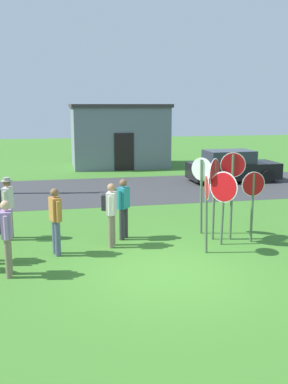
# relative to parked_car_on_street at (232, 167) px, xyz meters

# --- Properties ---
(ground_plane) EXTENTS (80.00, 80.00, 0.00)m
(ground_plane) POSITION_rel_parked_car_on_street_xyz_m (-6.05, -10.77, -0.69)
(ground_plane) COLOR #3D7528
(street_asphalt) EXTENTS (60.00, 6.40, 0.01)m
(street_asphalt) POSITION_rel_parked_car_on_street_xyz_m (-6.05, -1.02, -0.68)
(street_asphalt) COLOR #38383A
(street_asphalt) RESTS_ON ground
(building_background) EXTENTS (5.68, 3.99, 3.68)m
(building_background) POSITION_rel_parked_car_on_street_xyz_m (-4.55, 6.42, 1.16)
(building_background) COLOR slate
(building_background) RESTS_ON ground
(parked_car_on_street) EXTENTS (4.35, 2.11, 1.51)m
(parked_car_on_street) POSITION_rel_parked_car_on_street_xyz_m (0.00, 0.00, 0.00)
(parked_car_on_street) COLOR black
(parked_car_on_street) RESTS_ON ground
(stop_sign_rear_right) EXTENTS (0.51, 0.61, 2.27)m
(stop_sign_rear_right) POSITION_rel_parked_car_on_street_xyz_m (-4.21, -8.64, 0.87)
(stop_sign_rear_right) COLOR #51664C
(stop_sign_rear_right) RESTS_ON ground
(stop_sign_leaning_right) EXTENTS (0.14, 0.62, 1.99)m
(stop_sign_leaning_right) POSITION_rel_parked_car_on_street_xyz_m (-4.80, -9.67, 0.64)
(stop_sign_leaning_right) COLOR #51664C
(stop_sign_leaning_right) RESTS_ON ground
(stop_sign_nearest) EXTENTS (0.65, 0.24, 2.43)m
(stop_sign_nearest) POSITION_rel_parked_car_on_street_xyz_m (-3.75, -8.77, 0.95)
(stop_sign_nearest) COLOR #51664C
(stop_sign_nearest) RESTS_ON ground
(stop_sign_far_back) EXTENTS (0.54, 0.67, 1.97)m
(stop_sign_far_back) POSITION_rel_parked_car_on_street_xyz_m (-4.13, -9.10, 0.65)
(stop_sign_far_back) COLOR #51664C
(stop_sign_far_back) RESTS_ON ground
(stop_sign_leaning_left) EXTENTS (0.67, 0.07, 1.93)m
(stop_sign_leaning_left) POSITION_rel_parked_car_on_street_xyz_m (-3.26, -9.05, 0.61)
(stop_sign_leaning_left) COLOR #51664C
(stop_sign_leaning_left) RESTS_ON ground
(stop_sign_rear_left) EXTENTS (0.47, 0.52, 2.22)m
(stop_sign_rear_left) POSITION_rel_parked_car_on_street_xyz_m (-4.36, -8.05, 0.80)
(stop_sign_rear_left) COLOR #51664C
(stop_sign_rear_left) RESTS_ON ground
(person_holding_notes) EXTENTS (0.32, 0.55, 1.69)m
(person_holding_notes) POSITION_rel_parked_car_on_street_xyz_m (-8.47, -9.05, 0.26)
(person_holding_notes) COLOR #4C5670
(person_holding_notes) RESTS_ON ground
(person_in_dark_shirt) EXTENTS (0.47, 0.49, 1.69)m
(person_in_dark_shirt) POSITION_rel_parked_car_on_street_xyz_m (-6.64, -8.07, 0.29)
(person_in_dark_shirt) COLOR #2D2D33
(person_in_dark_shirt) RESTS_ON ground
(person_with_sunhat) EXTENTS (0.43, 0.54, 1.69)m
(person_with_sunhat) POSITION_rel_parked_car_on_street_xyz_m (-7.05, -8.68, 0.29)
(person_with_sunhat) COLOR #7A6B56
(person_with_sunhat) RESTS_ON ground
(person_near_signs) EXTENTS (0.36, 0.57, 1.69)m
(person_near_signs) POSITION_rel_parked_car_on_street_xyz_m (-9.53, -10.25, 0.29)
(person_near_signs) COLOR #7A6B56
(person_near_signs) RESTS_ON ground
(person_in_blue) EXTENTS (0.42, 0.56, 1.74)m
(person_in_blue) POSITION_rel_parked_car_on_street_xyz_m (-9.75, -7.46, 0.32)
(person_in_blue) COLOR #7A6B56
(person_in_blue) RESTS_ON ground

